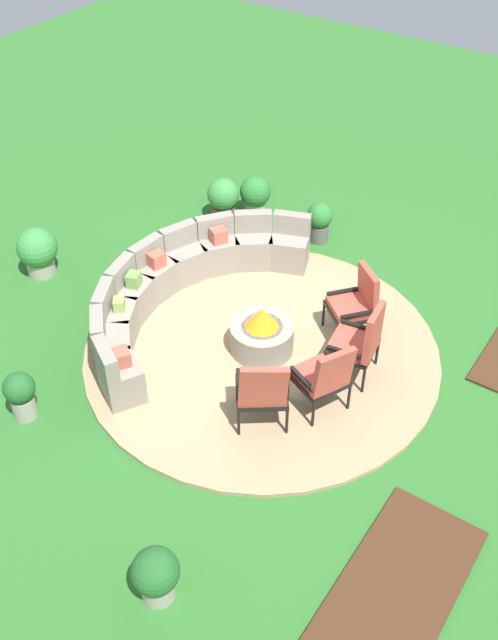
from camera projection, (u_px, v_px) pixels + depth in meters
name	position (u px, v px, depth m)	size (l,w,h in m)	color
ground_plane	(262.00, 351.00, 9.60)	(24.00, 24.00, 0.00)	#2D6B28
patio_circle	(262.00, 350.00, 9.58)	(4.65, 4.65, 0.06)	tan
mulch_bed_left	(397.00, 589.00, 7.00)	(2.17, 1.03, 0.04)	#472B19
fire_pit	(262.00, 334.00, 9.39)	(0.83, 0.83, 0.66)	gray
curved_stone_bench	(178.00, 286.00, 10.03)	(4.05, 1.79, 0.81)	gray
lounge_chair_front_left	(262.00, 389.00, 8.24)	(0.82, 0.82, 1.04)	black
lounge_chair_front_right	(324.00, 376.00, 8.41)	(0.74, 0.74, 1.02)	black
lounge_chair_back_left	(360.00, 341.00, 8.85)	(0.68, 0.65, 1.07)	black
lounge_chair_back_right	(356.00, 302.00, 9.44)	(0.77, 0.78, 1.02)	black
potted_plant_0	(223.00, 198.00, 11.83)	(0.52, 0.52, 0.71)	brown
potted_plant_1	(21.00, 394.00, 8.51)	(0.38, 0.38, 0.65)	#A89E8E
potted_plant_2	(38.00, 250.00, 10.66)	(0.59, 0.59, 0.75)	#A89E8E
potted_plant_3	(156.00, 574.00, 6.76)	(0.47, 0.47, 0.64)	#A89E8E
potted_plant_4	(255.00, 194.00, 11.96)	(0.51, 0.51, 0.67)	#A89E8E
potted_plant_5	(320.00, 220.00, 11.34)	(0.40, 0.40, 0.67)	#605B56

